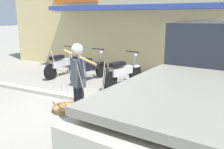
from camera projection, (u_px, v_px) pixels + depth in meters
ground_plane at (76, 112)px, 5.60m from camera, size 90.00×90.00×0.00m
sidewalk_curb at (92, 101)px, 6.19m from camera, size 20.00×0.24×0.10m
fruit_vendor at (78, 80)px, 4.66m from camera, size 1.48×1.12×1.70m
fruit_basket_left_side at (97, 143)px, 4.08m from camera, size 0.69×0.69×1.45m
fruit_basket_right_side at (67, 108)px, 5.66m from camera, size 0.69×0.69×1.45m
motorcycle_nearest_shop at (62, 64)px, 8.84m from camera, size 0.54×1.82×1.09m
motorcycle_second_in_row at (89, 68)px, 8.17m from camera, size 0.56×1.80×1.09m
motorcycle_third_in_row at (123, 72)px, 7.58m from camera, size 0.69×1.76×1.09m
storefront_building at (159, 18)px, 11.11m from camera, size 13.00×6.00×4.20m
wooden_crate at (168, 94)px, 6.38m from camera, size 0.44×0.36×0.32m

